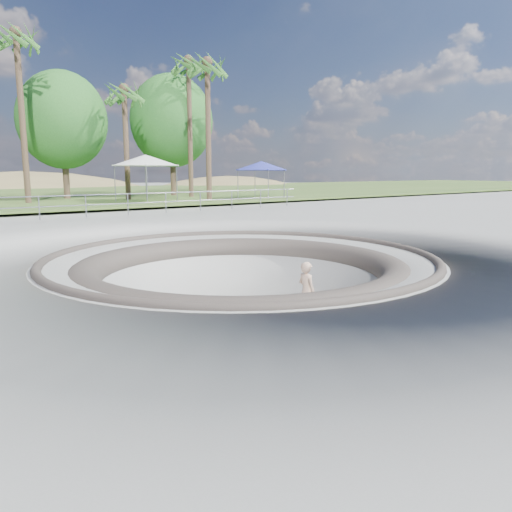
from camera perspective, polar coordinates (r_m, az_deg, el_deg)
name	(u,v)px	position (r m, az deg, el deg)	size (l,w,h in m)	color
ground	(241,257)	(13.21, -1.73, -0.09)	(180.00, 180.00, 0.00)	#9D9D98
skate_bowl	(241,323)	(13.64, -1.69, -7.69)	(14.00, 14.00, 4.10)	#9D9D98
safety_railing	(86,206)	(23.87, -18.87, 5.46)	(25.00, 0.06, 1.03)	gray
skateboard	(306,322)	(13.77, 5.74, -7.56)	(0.87, 0.55, 0.09)	#97633C
skater	(307,292)	(13.55, 5.80, -4.12)	(0.61, 0.40, 1.67)	#DEAF8F
canopy_white	(146,160)	(33.78, -12.51, 10.63)	(5.58, 5.58, 3.01)	gray
canopy_blue	(261,166)	(36.53, 0.62, 10.26)	(4.82, 4.82, 2.65)	gray
palm_c	(16,43)	(34.90, -25.70, 21.06)	(2.60, 2.60, 10.91)	brown
palm_d	(124,95)	(36.38, -14.84, 17.33)	(2.60, 2.60, 8.33)	brown
palm_e	(207,71)	(34.78, -5.59, 20.34)	(2.60, 2.60, 9.86)	brown
palm_f	(189,69)	(39.43, -7.72, 20.44)	(2.60, 2.60, 10.90)	brown
bushy_tree_mid	(62,120)	(38.67, -21.24, 14.25)	(6.22, 5.65, 8.97)	brown
bushy_tree_right	(172,121)	(41.59, -9.61, 14.96)	(6.67, 6.06, 9.62)	brown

